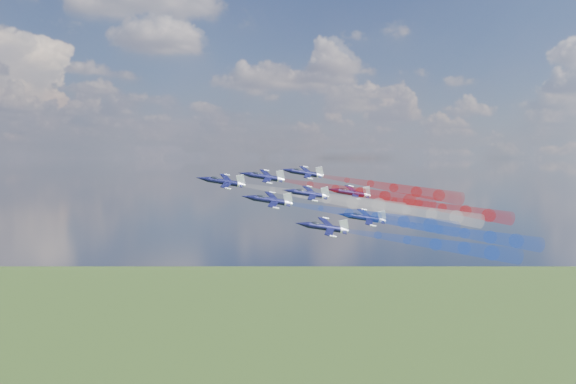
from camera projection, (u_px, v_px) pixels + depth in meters
name	position (u px, v px, depth m)	size (l,w,h in m)	color
jet_lead	(223.00, 182.00, 162.11)	(10.42, 13.03, 3.47)	black
trail_lead	(326.00, 198.00, 167.03)	(4.34, 43.80, 4.34)	white
jet_inner_left	(269.00, 200.00, 154.15)	(10.42, 13.03, 3.47)	black
trail_inner_left	(377.00, 217.00, 159.06)	(4.34, 43.80, 4.34)	blue
jet_inner_right	(264.00, 177.00, 171.48)	(10.42, 13.03, 3.47)	black
trail_inner_right	(361.00, 192.00, 176.40)	(4.34, 43.80, 4.34)	red
jet_outer_left	(324.00, 227.00, 145.64)	(10.42, 13.03, 3.47)	black
trail_outer_left	(436.00, 244.00, 150.55)	(4.34, 43.80, 4.34)	blue
jet_center_third	(308.00, 194.00, 165.50)	(10.42, 13.03, 3.47)	black
trail_center_third	(407.00, 209.00, 170.41)	(4.34, 43.80, 4.34)	white
jet_outer_right	(304.00, 173.00, 182.98)	(10.42, 13.03, 3.47)	black
trail_outer_right	(394.00, 188.00, 187.90)	(4.34, 43.80, 4.34)	red
jet_rear_left	(364.00, 218.00, 159.44)	(10.42, 13.03, 3.47)	black
trail_rear_left	(465.00, 233.00, 164.36)	(4.34, 43.80, 4.34)	blue
jet_rear_right	(351.00, 193.00, 176.79)	(10.42, 13.03, 3.47)	black
trail_rear_right	(442.00, 208.00, 181.71)	(4.34, 43.80, 4.34)	red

